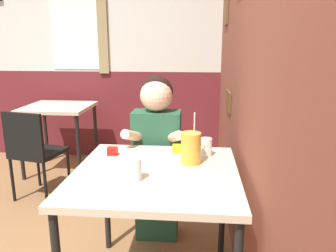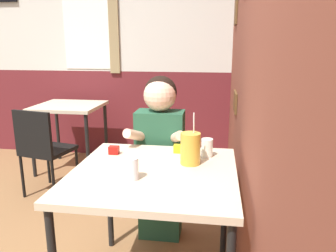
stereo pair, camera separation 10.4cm
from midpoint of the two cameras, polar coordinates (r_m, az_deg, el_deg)
The scene contains 11 objects.
brick_wall_right at distance 2.68m, azimuth 10.82°, elevation 12.16°, with size 0.08×4.67×2.70m.
back_wall at distance 4.20m, azimuth -11.56°, elevation 12.80°, with size 5.80×0.09×2.70m.
main_table at distance 1.81m, azimuth -3.78°, elevation -9.92°, with size 0.88×0.89×0.77m.
background_table at distance 3.87m, azimuth -19.24°, elevation 1.91°, with size 0.71×0.67×0.77m.
chair_near_window at distance 3.27m, azimuth -23.26°, elevation -3.61°, with size 0.48×0.48×0.86m.
person_seated at distance 2.38m, azimuth -3.21°, elevation -4.61°, with size 0.42×0.42×1.22m.
cocktail_pitcher at distance 1.86m, azimuth 2.42°, elevation -3.88°, with size 0.11×0.11×0.30m.
glass_near_pitcher at distance 1.66m, azimuth -7.61°, elevation -7.50°, with size 0.07×0.07×0.11m.
glass_center at distance 2.00m, azimuth 5.18°, elevation -3.68°, with size 0.07×0.07×0.11m.
condiment_ketchup at distance 2.05m, azimuth -11.08°, elevation -4.33°, with size 0.06×0.04×0.05m.
condiment_mustard at distance 2.06m, azimuth 0.19°, elevation -3.97°, with size 0.06×0.04×0.05m.
Camera 1 is at (1.13, -1.33, 1.43)m, focal length 35.00 mm.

